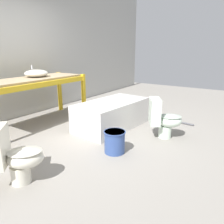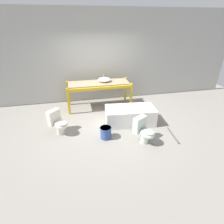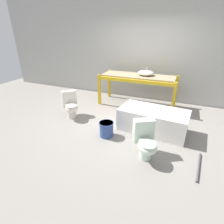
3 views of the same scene
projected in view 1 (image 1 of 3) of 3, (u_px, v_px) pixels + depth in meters
ground_plane at (78, 136)px, 3.72m from camera, size 12.00×12.00×0.00m
warehouse_wall_rear at (4, 39)px, 4.24m from camera, size 10.80×0.08×3.20m
shelving_rack at (30, 85)px, 4.04m from camera, size 2.19×0.82×0.90m
sink_basin at (36, 73)px, 4.18m from camera, size 0.45×0.43×0.22m
bathtub_main at (112, 112)px, 4.06m from camera, size 1.51×0.86×0.50m
toilet_near at (163, 118)px, 3.57m from camera, size 0.56×0.63×0.66m
toilet_far at (14, 156)px, 2.32m from camera, size 0.61×0.61×0.66m
bucket_white at (115, 141)px, 3.08m from camera, size 0.31×0.31×0.32m
loose_pipe at (175, 121)px, 4.40m from camera, size 0.11×0.74×0.04m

